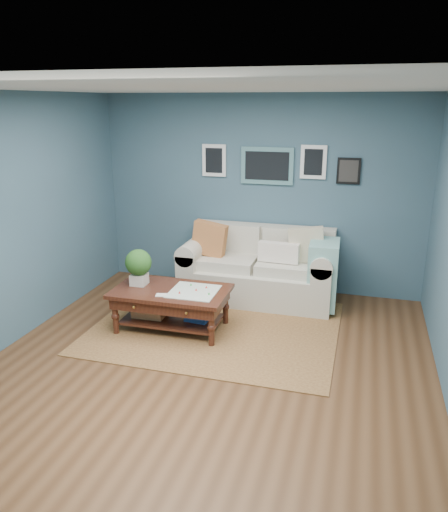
% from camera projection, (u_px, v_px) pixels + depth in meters
% --- Properties ---
extents(room_shell, '(5.00, 5.02, 2.70)m').
position_uv_depth(room_shell, '(206.00, 238.00, 4.68)').
color(room_shell, brown).
rests_on(room_shell, ground).
extents(area_rug, '(2.84, 2.27, 0.01)m').
position_uv_depth(area_rug, '(216.00, 327.00, 5.96)').
color(area_rug, brown).
rests_on(area_rug, ground).
extents(loveseat, '(2.07, 0.94, 1.07)m').
position_uv_depth(loveseat, '(265.00, 268.00, 6.72)').
color(loveseat, beige).
rests_on(loveseat, ground).
extents(coffee_table, '(1.34, 0.79, 0.93)m').
position_uv_depth(coffee_table, '(166.00, 295.00, 5.83)').
color(coffee_table, black).
rests_on(coffee_table, ground).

